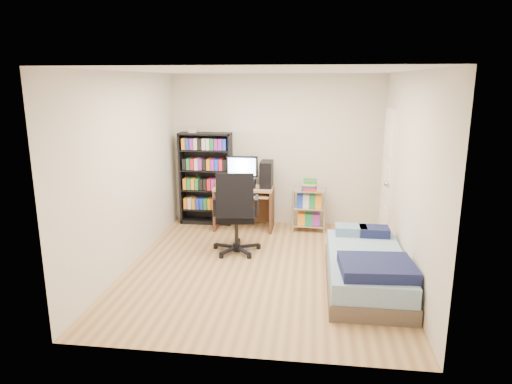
# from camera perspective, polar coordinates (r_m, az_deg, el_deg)

# --- Properties ---
(room) EXTENTS (3.58, 4.08, 2.58)m
(room) POSITION_cam_1_polar(r_m,az_deg,el_deg) (5.68, 0.87, 2.21)
(room) COLOR tan
(room) RESTS_ON ground
(media_shelf) EXTENTS (0.87, 0.29, 1.61)m
(media_shelf) POSITION_cam_1_polar(r_m,az_deg,el_deg) (7.75, -6.27, 1.82)
(media_shelf) COLOR black
(media_shelf) RESTS_ON room
(computer_desk) EXTENTS (0.95, 0.55, 1.20)m
(computer_desk) POSITION_cam_1_polar(r_m,az_deg,el_deg) (7.46, -0.72, 0.24)
(computer_desk) COLOR #A67E55
(computer_desk) RESTS_ON room
(office_chair) EXTENTS (0.77, 0.77, 1.19)m
(office_chair) POSITION_cam_1_polar(r_m,az_deg,el_deg) (6.45, -2.50, -4.41)
(office_chair) COLOR black
(office_chair) RESTS_ON room
(wire_cart) EXTENTS (0.54, 0.39, 0.85)m
(wire_cart) POSITION_cam_1_polar(r_m,az_deg,el_deg) (7.42, 6.69, -0.65)
(wire_cart) COLOR silver
(wire_cart) RESTS_ON room
(bed) EXTENTS (0.91, 1.82, 0.52)m
(bed) POSITION_cam_1_polar(r_m,az_deg,el_deg) (5.60, 13.67, -9.33)
(bed) COLOR brown
(bed) RESTS_ON room
(door) EXTENTS (0.12, 0.80, 2.00)m
(door) POSITION_cam_1_polar(r_m,az_deg,el_deg) (7.10, 16.10, 1.94)
(door) COLOR white
(door) RESTS_ON room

